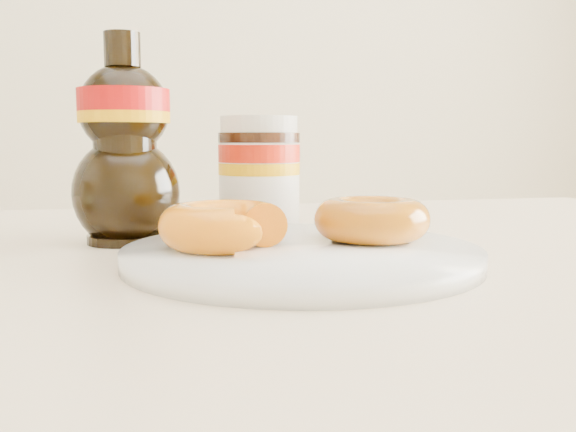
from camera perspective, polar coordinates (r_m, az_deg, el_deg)
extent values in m
cube|color=#F6EACE|center=(2.26, -11.93, 17.97)|extent=(3.50, 0.10, 2.60)
cube|color=beige|center=(0.59, -6.59, -5.48)|extent=(1.40, 0.90, 0.04)
cylinder|color=#C6B28C|center=(1.27, 21.91, -16.97)|extent=(0.06, 0.06, 0.71)
cylinder|color=white|center=(0.54, 1.22, -3.50)|extent=(0.30, 0.30, 0.02)
torus|color=white|center=(0.54, 1.22, -3.39)|extent=(0.30, 0.30, 0.01)
torus|color=orange|center=(0.53, -5.76, -0.86)|extent=(0.12, 0.12, 0.04)
torus|color=#B05A0B|center=(0.58, 7.44, -0.28)|extent=(0.13, 0.13, 0.04)
cylinder|color=white|center=(0.73, -2.57, 2.87)|extent=(0.09, 0.09, 0.11)
cylinder|color=#9B1405|center=(0.73, -2.58, 5.60)|extent=(0.09, 0.09, 0.02)
cylinder|color=#D89905|center=(0.73, -2.58, 4.23)|extent=(0.09, 0.09, 0.01)
cylinder|color=black|center=(0.73, -2.59, 6.96)|extent=(0.09, 0.09, 0.01)
cylinder|color=white|center=(0.73, -2.60, 7.99)|extent=(0.09, 0.09, 0.02)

